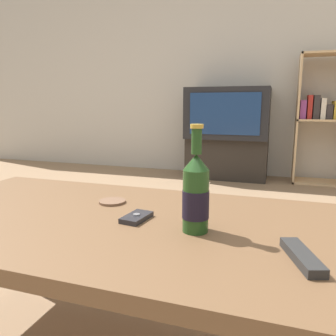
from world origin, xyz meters
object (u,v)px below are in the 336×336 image
at_px(cell_phone, 136,218).
at_px(remote_control, 302,256).
at_px(tv_stand, 227,158).
at_px(beer_bottle, 196,194).
at_px(television, 228,113).
at_px(bookshelf, 320,116).

xyz_separation_m(cell_phone, remote_control, (0.43, -0.12, 0.00)).
distance_m(tv_stand, beer_bottle, 2.83).
bearing_deg(tv_stand, television, -90.00).
height_order(cell_phone, remote_control, remote_control).
bearing_deg(bookshelf, television, -176.58).
xyz_separation_m(tv_stand, cell_phone, (0.15, -2.76, 0.26)).
height_order(bookshelf, remote_control, bookshelf).
bearing_deg(bookshelf, cell_phone, -105.17).
bearing_deg(bookshelf, beer_bottle, -101.65).
relative_size(tv_stand, cell_phone, 8.12).
height_order(bookshelf, cell_phone, bookshelf).
bearing_deg(beer_bottle, television, 96.65).
bearing_deg(remote_control, bookshelf, 64.73).
height_order(tv_stand, remote_control, remote_control).
bearing_deg(tv_stand, beer_bottle, -83.36).
bearing_deg(beer_bottle, bookshelf, 78.35).
bearing_deg(remote_control, cell_phone, 146.16).
distance_m(bookshelf, remote_control, 2.96).
xyz_separation_m(television, cell_phone, (0.15, -2.76, -0.23)).
relative_size(bookshelf, beer_bottle, 4.71).
height_order(tv_stand, television, television).
distance_m(television, beer_bottle, 2.81).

